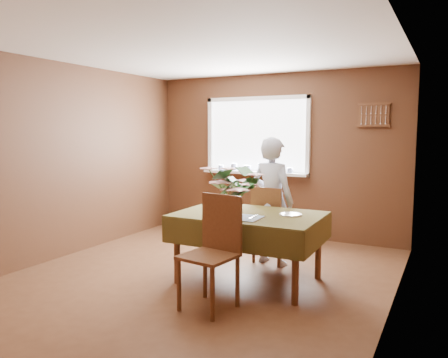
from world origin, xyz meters
The scene contains 15 objects.
floor centered at (0.00, 0.00, 0.00)m, with size 4.50×4.50×0.00m, color #54311C.
ceiling centered at (0.00, 0.00, 2.50)m, with size 4.50×4.50×0.00m, color white.
wall_back centered at (0.00, 2.25, 1.25)m, with size 4.00×4.00×0.00m, color brown.
wall_front centered at (0.00, -2.25, 1.25)m, with size 4.00×4.00×0.00m, color brown.
wall_left centered at (-2.00, 0.00, 1.25)m, with size 4.50×4.50×0.00m, color brown.
wall_right centered at (2.00, 0.00, 1.25)m, with size 4.50×4.50×0.00m, color brown.
window_assembly centered at (-0.30, 2.20, 1.35)m, with size 1.72×0.20×1.22m.
spoon_rack centered at (1.45, 2.22, 1.85)m, with size 0.44×0.05×0.33m.
dining_table centered at (0.53, 0.12, 0.66)m, with size 1.55×1.07×0.75m.
chair_far centered at (0.49, 0.83, 0.52)m, with size 0.46×0.46×0.95m.
chair_near centered at (0.53, -0.65, 0.56)m, with size 0.50×0.50×1.04m.
seated_woman centered at (0.52, 0.83, 0.78)m, with size 0.57×0.37×1.56m, color white.
flower_bouquet centered at (0.48, -0.13, 1.08)m, with size 0.61×0.61×0.52m.
side_plate centered at (0.95, 0.24, 0.75)m, with size 0.24×0.24×0.01m, color white.
table_knife centered at (0.66, -0.05, 0.76)m, with size 0.02×0.23×0.00m, color silver.
Camera 1 is at (2.44, -4.09, 1.63)m, focal length 35.00 mm.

